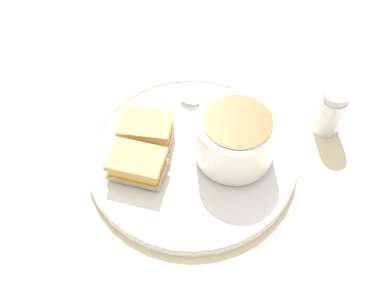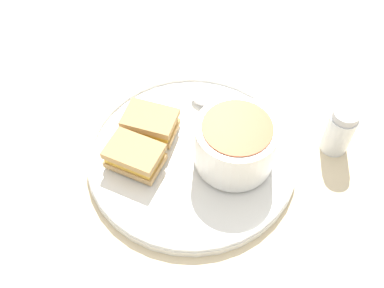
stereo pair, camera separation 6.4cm
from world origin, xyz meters
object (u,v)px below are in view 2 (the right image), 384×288
object	(u,v)px
spoon	(207,102)
sandwich_half_far	(135,156)
soup_bowl	(235,143)
sandwich_half_near	(150,123)
salt_shaker	(339,131)

from	to	relation	value
spoon	sandwich_half_far	distance (m)	0.15
soup_bowl	spoon	size ratio (longest dim) A/B	0.89
spoon	sandwich_half_near	size ratio (longest dim) A/B	1.61
spoon	sandwich_half_far	xyz separation A→B (m)	(0.06, 0.14, 0.01)
soup_bowl	sandwich_half_near	size ratio (longest dim) A/B	1.43
sandwich_half_near	spoon	bearing A→B (deg)	-128.16
spoon	salt_shaker	xyz separation A→B (m)	(-0.20, 0.00, 0.02)
soup_bowl	spoon	xyz separation A→B (m)	(0.07, -0.09, -0.03)
sandwich_half_far	salt_shaker	xyz separation A→B (m)	(-0.26, -0.14, 0.01)
soup_bowl	sandwich_half_near	distance (m)	0.13
salt_shaker	sandwich_half_far	bearing A→B (deg)	28.17
soup_bowl	sandwich_half_near	bearing A→B (deg)	-2.99
spoon	sandwich_half_near	distance (m)	0.10
sandwich_half_near	soup_bowl	bearing A→B (deg)	177.01
soup_bowl	spoon	distance (m)	0.12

